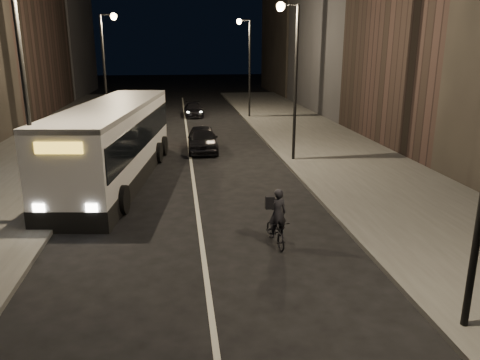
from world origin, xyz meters
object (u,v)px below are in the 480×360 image
object	(u,v)px
streetlight_right_mid	(291,62)
car_mid	(142,113)
streetlight_left_near	(31,72)
streetlight_left_far	(107,57)
car_far	(194,110)
cyclist_on_bicycle	(276,226)
car_near	(202,139)
streetlight_right_far	(247,55)
city_bus	(114,139)

from	to	relation	value
streetlight_right_mid	car_mid	xyz separation A→B (m)	(-8.93, 15.68, -4.71)
car_mid	streetlight_left_near	bearing A→B (deg)	77.92
streetlight_right_mid	streetlight_left_far	bearing A→B (deg)	136.84
car_far	cyclist_on_bicycle	bearing A→B (deg)	-87.93
streetlight_left_near	cyclist_on_bicycle	xyz separation A→B (m)	(7.70, -2.82, -4.72)
streetlight_left_far	car_near	size ratio (longest dim) A/B	1.86
streetlight_right_far	streetlight_left_far	distance (m)	12.24
streetlight_left_near	car_near	distance (m)	13.67
car_near	car_far	bearing A→B (deg)	91.26
streetlight_right_far	car_near	distance (m)	14.24
cyclist_on_bicycle	car_mid	size ratio (longest dim) A/B	0.49
streetlight_right_far	streetlight_left_near	xyz separation A→B (m)	(-10.66, -24.00, 0.00)
car_near	city_bus	bearing A→B (deg)	-126.49
streetlight_right_far	car_far	size ratio (longest dim) A/B	2.02
city_bus	car_near	xyz separation A→B (m)	(4.40, 5.68, -1.22)
cyclist_on_bicycle	car_mid	xyz separation A→B (m)	(-5.96, 26.50, 0.01)
cyclist_on_bicycle	car_far	distance (m)	28.64
streetlight_left_far	car_mid	size ratio (longest dim) A/B	2.04
cyclist_on_bicycle	car_far	size ratio (longest dim) A/B	0.48
streetlight_left_far	streetlight_right_mid	bearing A→B (deg)	-43.16
streetlight_left_far	car_near	bearing A→B (deg)	-47.48
streetlight_right_mid	car_near	xyz separation A→B (m)	(-4.53, 3.31, -4.62)
streetlight_right_mid	car_near	bearing A→B (deg)	143.84
streetlight_left_far	car_far	size ratio (longest dim) A/B	2.02
cyclist_on_bicycle	car_near	size ratio (longest dim) A/B	0.44
city_bus	cyclist_on_bicycle	xyz separation A→B (m)	(5.97, -8.45, -1.32)
car_far	streetlight_left_far	bearing A→B (deg)	-129.32
streetlight_left_far	cyclist_on_bicycle	size ratio (longest dim) A/B	4.19
car_near	car_mid	bearing A→B (deg)	110.85
streetlight_right_mid	cyclist_on_bicycle	size ratio (longest dim) A/B	4.19
streetlight_right_mid	streetlight_right_far	size ratio (longest dim) A/B	1.00
streetlight_left_near	car_near	bearing A→B (deg)	61.54
streetlight_right_mid	streetlight_left_near	world-z (taller)	same
streetlight_left_near	car_mid	xyz separation A→B (m)	(1.73, 23.68, -4.71)
streetlight_right_mid	car_far	bearing A→B (deg)	104.30
city_bus	car_mid	distance (m)	18.10
car_near	car_mid	xyz separation A→B (m)	(-4.40, 12.37, -0.09)
cyclist_on_bicycle	car_mid	bearing A→B (deg)	95.79
streetlight_right_mid	cyclist_on_bicycle	bearing A→B (deg)	-105.33
streetlight_left_far	streetlight_left_near	bearing A→B (deg)	-90.00
streetlight_right_far	cyclist_on_bicycle	bearing A→B (deg)	-96.31
streetlight_left_near	streetlight_left_far	world-z (taller)	same
streetlight_left_far	city_bus	distance (m)	12.95
streetlight_left_near	streetlight_left_far	distance (m)	18.00
streetlight_left_near	streetlight_right_mid	bearing A→B (deg)	36.88
car_mid	cyclist_on_bicycle	bearing A→B (deg)	94.79
streetlight_right_mid	car_far	world-z (taller)	streetlight_right_mid
cyclist_on_bicycle	streetlight_left_near	bearing A→B (deg)	152.97
streetlight_left_near	car_mid	distance (m)	24.20
streetlight_right_far	car_mid	size ratio (longest dim) A/B	2.04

